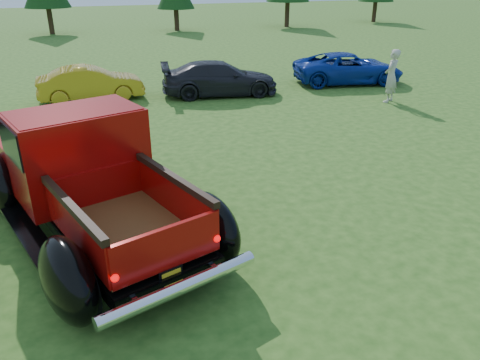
{
  "coord_description": "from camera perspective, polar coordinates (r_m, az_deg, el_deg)",
  "views": [
    {
      "loc": [
        -2.08,
        -6.86,
        4.23
      ],
      "look_at": [
        0.45,
        0.2,
        0.85
      ],
      "focal_mm": 35.0,
      "sensor_mm": 36.0,
      "label": 1
    }
  ],
  "objects": [
    {
      "name": "pickup_truck",
      "position": [
        8.54,
        -18.68,
        0.77
      ],
      "size": [
        4.07,
        6.13,
        2.14
      ],
      "rotation": [
        0.0,
        0.0,
        0.31
      ],
      "color": "black",
      "rests_on": "ground"
    },
    {
      "name": "show_car_blue",
      "position": [
        19.94,
        13.05,
        13.15
      ],
      "size": [
        4.67,
        2.82,
        1.21
      ],
      "primitive_type": "imported",
      "rotation": [
        0.0,
        0.0,
        1.37
      ],
      "color": "navy",
      "rests_on": "ground"
    },
    {
      "name": "show_car_grey",
      "position": [
        17.52,
        -2.49,
        12.28
      ],
      "size": [
        4.43,
        2.36,
        1.22
      ],
      "primitive_type": "imported",
      "rotation": [
        0.0,
        0.0,
        1.41
      ],
      "color": "black",
      "rests_on": "ground"
    },
    {
      "name": "spectator",
      "position": [
        17.26,
        17.96,
        11.96
      ],
      "size": [
        0.79,
        0.73,
        1.81
      ],
      "primitive_type": "imported",
      "rotation": [
        0.0,
        0.0,
        3.75
      ],
      "color": "#B6B09E",
      "rests_on": "ground"
    },
    {
      "name": "ground",
      "position": [
        8.32,
        -2.49,
        -6.34
      ],
      "size": [
        120.0,
        120.0,
        0.0
      ],
      "primitive_type": "plane",
      "color": "#284E16",
      "rests_on": "ground"
    },
    {
      "name": "show_car_yellow",
      "position": [
        17.59,
        -17.74,
        11.16
      ],
      "size": [
        3.61,
        1.31,
        1.18
      ],
      "primitive_type": "imported",
      "rotation": [
        0.0,
        0.0,
        1.59
      ],
      "color": "gold",
      "rests_on": "ground"
    }
  ]
}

